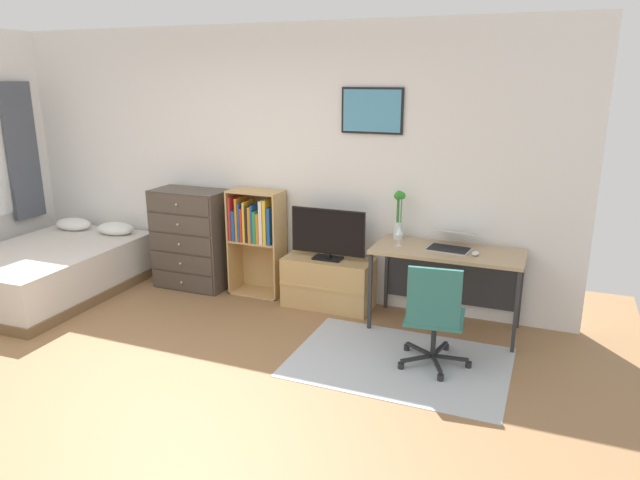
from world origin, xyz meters
name	(u,v)px	position (x,y,z in m)	size (l,w,h in m)	color
ground_plane	(118,398)	(0.00, 0.00, 0.00)	(7.20, 7.20, 0.00)	#936B44
wall_back_with_posters	(270,163)	(0.01, 2.43, 1.35)	(6.12, 0.09, 2.70)	white
area_rug	(399,362)	(1.71, 1.28, 0.00)	(1.70, 1.20, 0.01)	#B2B7BC
bed	(51,270)	(-2.07, 1.40, 0.25)	(1.42, 1.98, 0.63)	brown
dresser	(192,239)	(-0.82, 2.15, 0.53)	(0.79, 0.46, 1.06)	#4C4238
bookshelf	(256,232)	(-0.07, 2.21, 0.67)	(0.55, 0.30, 1.10)	tan
tv_stand	(328,282)	(0.75, 2.17, 0.25)	(0.87, 0.41, 0.49)	tan
television	(328,235)	(0.75, 2.15, 0.74)	(0.75, 0.16, 0.50)	black
desk	(449,262)	(1.91, 2.15, 0.61)	(1.30, 0.59, 0.74)	tan
office_chair	(434,314)	(1.97, 1.28, 0.46)	(0.57, 0.58, 0.86)	#232326
laptop	(451,241)	(1.93, 2.15, 0.80)	(0.40, 0.43, 0.16)	#B7B7BC
computer_mouse	(475,253)	(2.16, 2.01, 0.76)	(0.06, 0.10, 0.03)	silver
bamboo_vase	(399,215)	(1.41, 2.27, 0.97)	(0.10, 0.09, 0.46)	silver
wine_glass	(399,231)	(1.48, 2.04, 0.87)	(0.07, 0.07, 0.18)	silver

